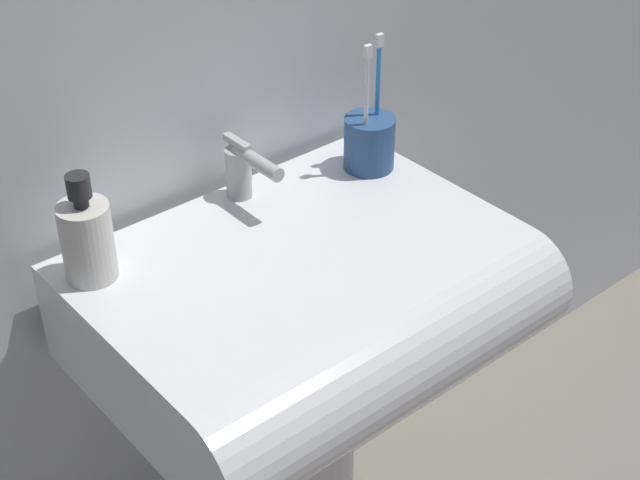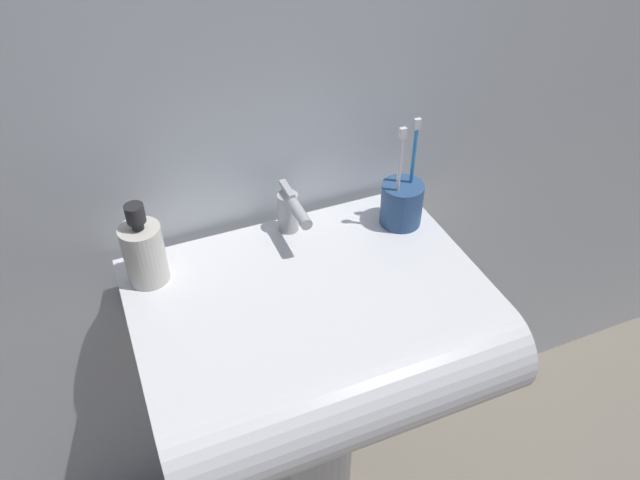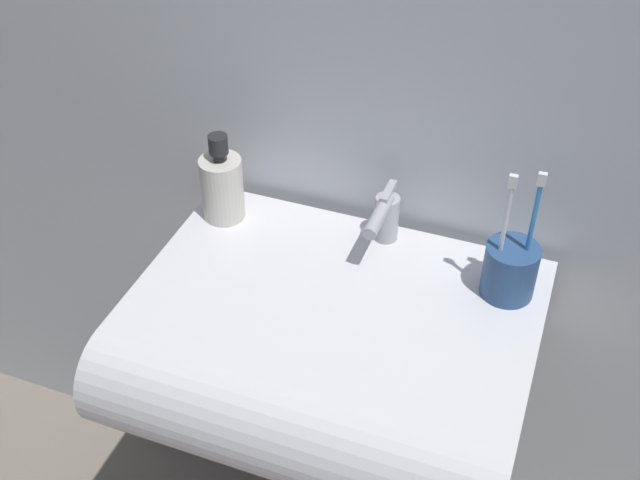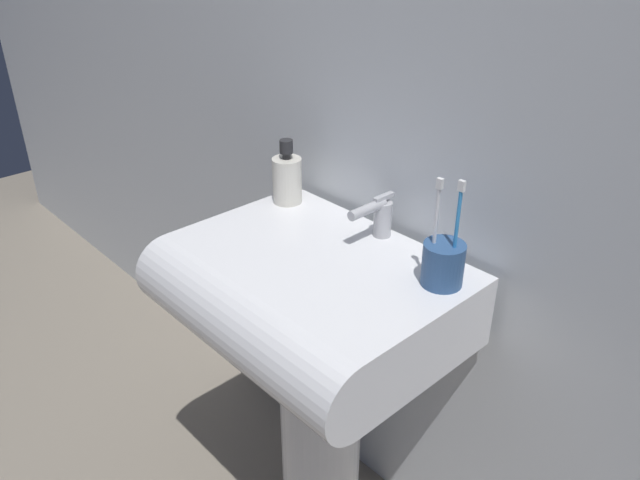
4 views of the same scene
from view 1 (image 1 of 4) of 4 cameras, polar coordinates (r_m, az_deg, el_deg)
name	(u,v)px [view 1 (image 1 of 4)]	position (r m, az deg, el deg)	size (l,w,h in m)	color
sink_basin	(316,310)	(1.40, -0.22, -4.11)	(0.61, 0.47, 0.16)	white
faucet	(243,169)	(1.47, -4.47, 4.15)	(0.04, 0.13, 0.10)	#B7B7BC
toothbrush_cup	(369,141)	(1.55, 2.89, 5.76)	(0.08, 0.08, 0.22)	#2D5184
soap_bottle	(87,239)	(1.33, -13.40, 0.08)	(0.07, 0.07, 0.16)	silver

